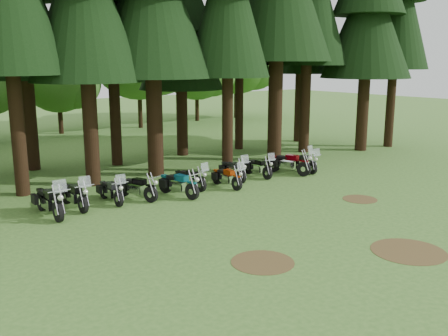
% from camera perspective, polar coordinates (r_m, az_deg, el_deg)
% --- Properties ---
extents(ground, '(120.00, 120.00, 0.00)m').
position_cam_1_polar(ground, '(17.59, 7.47, -6.32)').
color(ground, '#3D6C27').
rests_on(ground, ground).
extents(pine_back_4, '(4.94, 4.94, 13.78)m').
position_cam_1_polar(pine_back_4, '(29.77, -5.03, 17.33)').
color(pine_back_4, black).
rests_on(pine_back_4, ground).
extents(decid_4, '(5.93, 5.76, 7.41)m').
position_cam_1_polar(decid_4, '(40.44, -18.04, 9.90)').
color(decid_4, black).
rests_on(decid_4, ground).
extents(decid_5, '(8.45, 8.21, 10.56)m').
position_cam_1_polar(decid_5, '(42.57, -9.17, 12.93)').
color(decid_5, black).
rests_on(decid_5, ground).
extents(decid_6, '(7.06, 6.86, 8.82)m').
position_cam_1_polar(decid_6, '(47.09, -2.69, 11.72)').
color(decid_6, black).
rests_on(decid_6, ground).
extents(decid_7, '(8.44, 8.20, 10.55)m').
position_cam_1_polar(decid_7, '(49.71, 1.92, 12.93)').
color(decid_7, black).
rests_on(decid_7, ground).
extents(dirt_patch_0, '(1.80, 1.80, 0.01)m').
position_cam_1_polar(dirt_patch_0, '(14.29, 4.43, -10.67)').
color(dirt_patch_0, '#4C3D1E').
rests_on(dirt_patch_0, ground).
extents(dirt_patch_1, '(1.40, 1.40, 0.01)m').
position_cam_1_polar(dirt_patch_1, '(21.16, 15.27, -3.45)').
color(dirt_patch_1, '#4C3D1E').
rests_on(dirt_patch_1, ground).
extents(dirt_patch_2, '(2.20, 2.20, 0.01)m').
position_cam_1_polar(dirt_patch_2, '(15.98, 20.33, -8.91)').
color(dirt_patch_2, '#4C3D1E').
rests_on(dirt_patch_2, ground).
extents(motorcycle_0, '(0.47, 2.51, 1.58)m').
position_cam_1_polar(motorcycle_0, '(19.17, -19.33, -3.70)').
color(motorcycle_0, black).
rests_on(motorcycle_0, ground).
extents(motorcycle_1, '(0.44, 2.32, 1.46)m').
position_cam_1_polar(motorcycle_1, '(19.90, -16.74, -3.08)').
color(motorcycle_1, black).
rests_on(motorcycle_1, ground).
extents(motorcycle_2, '(0.40, 2.12, 1.34)m').
position_cam_1_polar(motorcycle_2, '(20.35, -12.80, -2.65)').
color(motorcycle_2, black).
rests_on(motorcycle_2, ground).
extents(motorcycle_3, '(0.86, 2.14, 0.90)m').
position_cam_1_polar(motorcycle_3, '(20.59, -10.00, -2.32)').
color(motorcycle_3, black).
rests_on(motorcycle_3, ground).
extents(motorcycle_4, '(0.60, 2.29, 0.94)m').
position_cam_1_polar(motorcycle_4, '(20.84, -5.25, -1.95)').
color(motorcycle_4, black).
rests_on(motorcycle_4, ground).
extents(motorcycle_5, '(0.57, 2.10, 1.32)m').
position_cam_1_polar(motorcycle_5, '(22.00, -3.95, -1.28)').
color(motorcycle_5, black).
rests_on(motorcycle_5, ground).
extents(motorcycle_6, '(0.39, 2.07, 1.30)m').
position_cam_1_polar(motorcycle_6, '(22.23, 0.33, -1.13)').
color(motorcycle_6, black).
rests_on(motorcycle_6, ground).
extents(motorcycle_7, '(0.54, 2.20, 1.38)m').
position_cam_1_polar(motorcycle_7, '(23.58, 1.03, -0.29)').
color(motorcycle_7, black).
rests_on(motorcycle_7, ground).
extents(motorcycle_8, '(0.40, 2.11, 1.33)m').
position_cam_1_polar(motorcycle_8, '(24.33, 3.91, 0.03)').
color(motorcycle_8, black).
rests_on(motorcycle_8, ground).
extents(motorcycle_9, '(1.04, 2.43, 1.55)m').
position_cam_1_polar(motorcycle_9, '(25.05, 7.41, 0.48)').
color(motorcycle_9, black).
rests_on(motorcycle_9, ground).
extents(motorcycle_10, '(0.58, 2.14, 1.34)m').
position_cam_1_polar(motorcycle_10, '(25.74, 9.09, 0.59)').
color(motorcycle_10, black).
rests_on(motorcycle_10, ground).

